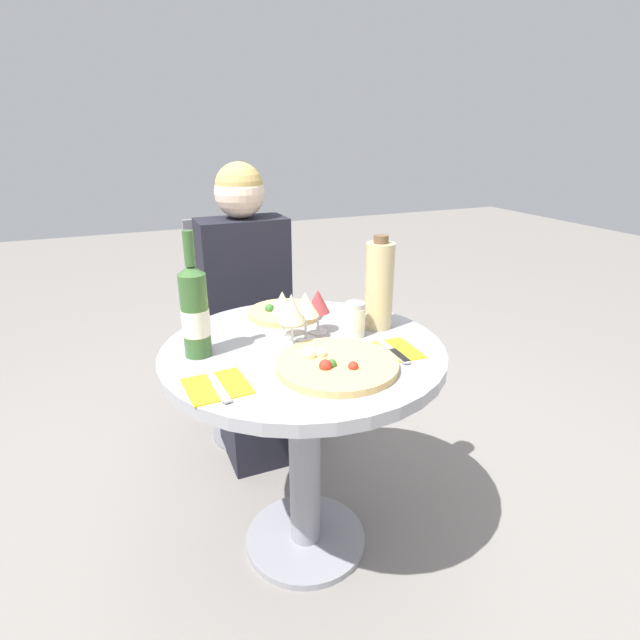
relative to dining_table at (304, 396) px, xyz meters
name	(u,v)px	position (x,y,z in m)	size (l,w,h in m)	color
ground_plane	(306,541)	(0.00, 0.00, -0.57)	(12.00, 12.00, 0.00)	gray
dining_table	(304,396)	(0.00, 0.00, 0.00)	(0.83, 0.83, 0.74)	gray
chair_behind_diner	(244,333)	(0.02, 0.79, -0.09)	(0.41, 0.41, 0.98)	slate
seated_diner	(251,327)	(0.02, 0.64, -0.01)	(0.36, 0.41, 1.22)	black
pizza_large	(335,364)	(0.03, -0.17, 0.18)	(0.33, 0.33, 0.05)	#DBB26B
pizza_small_far	(285,313)	(0.03, 0.26, 0.18)	(0.25, 0.25, 0.05)	#DBB26B
wine_bottle	(195,311)	(-0.29, 0.06, 0.30)	(0.08, 0.08, 0.35)	#38602D
tall_carafe	(379,285)	(0.28, 0.05, 0.31)	(0.09, 0.09, 0.30)	tan
sugar_shaker	(355,319)	(0.18, 0.02, 0.22)	(0.06, 0.06, 0.11)	silver
wine_glass_center	(305,305)	(0.03, 0.05, 0.28)	(0.08, 0.08, 0.15)	silver
wine_glass_front_left	(292,309)	(-0.03, 0.01, 0.28)	(0.07, 0.07, 0.16)	silver
wine_glass_back_left	(282,303)	(-0.03, 0.09, 0.28)	(0.07, 0.07, 0.15)	silver
wine_glass_back_right	(318,302)	(0.08, 0.09, 0.27)	(0.07, 0.07, 0.14)	silver
place_setting_left	(217,386)	(-0.29, -0.15, 0.17)	(0.16, 0.19, 0.01)	yellow
place_setting_right	(391,351)	(0.22, -0.14, 0.17)	(0.16, 0.19, 0.01)	yellow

